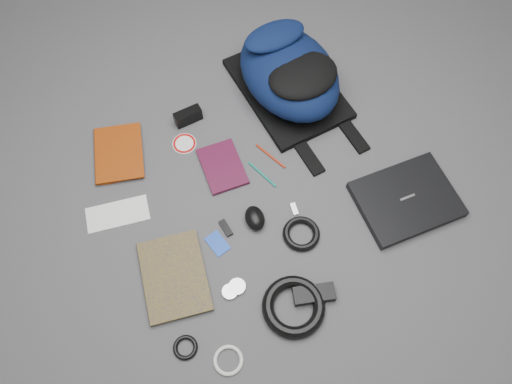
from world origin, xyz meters
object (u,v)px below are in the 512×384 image
mouse (255,218)px  power_brick (314,294)px  laptop (406,199)px  textbook_red (94,157)px  comic_book (143,284)px  compact_camera (188,116)px  backpack (289,72)px  dvd_case (222,167)px

mouse → power_brick: 0.32m
laptop → textbook_red: bearing=149.2°
power_brick → comic_book: bearing=168.2°
compact_camera → textbook_red: bearing=178.3°
laptop → comic_book: (-0.90, 0.19, -0.01)m
laptop → compact_camera: compact_camera is taller
laptop → power_brick: 0.47m
textbook_red → compact_camera: (0.36, -0.03, 0.02)m
compact_camera → mouse: 0.48m
backpack → mouse: backpack is taller
backpack → textbook_red: 0.77m
mouse → power_brick: size_ratio=0.69×
laptop → power_brick: (-0.45, -0.11, -0.00)m
comic_book → dvd_case: 0.49m
comic_book → dvd_case: size_ratio=1.43×
textbook_red → comic_book: (-0.05, -0.51, -0.00)m
comic_book → textbook_red: bearing=100.5°
backpack → laptop: 0.62m
textbook_red → dvd_case: size_ratio=1.21×
compact_camera → power_brick: (0.04, -0.79, -0.01)m
backpack → power_brick: bearing=-114.2°
mouse → comic_book: bearing=-165.5°
backpack → mouse: 0.57m
laptop → power_brick: size_ratio=2.52×
dvd_case → laptop: bearing=-32.8°
laptop → comic_book: bearing=176.7°
compact_camera → comic_book: bearing=-127.9°
backpack → dvd_case: (-0.38, -0.17, -0.10)m
laptop → mouse: bearing=166.0°
textbook_red → compact_camera: size_ratio=2.26×
backpack → laptop: (0.10, -0.61, -0.09)m
compact_camera → mouse: bearing=-87.0°
dvd_case → power_brick: bearing=-77.8°
laptop → compact_camera: (-0.49, 0.68, 0.01)m
comic_book → dvd_case: (0.42, 0.25, -0.00)m
mouse → laptop: bearing=-9.7°
mouse → power_brick: bearing=-71.7°
dvd_case → textbook_red: bearing=154.5°
compact_camera → mouse: size_ratio=1.13×
backpack → mouse: bearing=-131.4°
laptop → mouse: (-0.48, 0.20, 0.01)m
laptop → dvd_case: 0.65m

